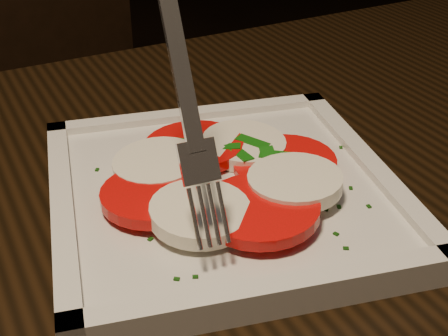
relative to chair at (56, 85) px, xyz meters
The scene contains 4 objects.
chair is the anchor object (origin of this frame).
plate 0.80m from the chair, 92.05° to the right, with size 0.24×0.24×0.01m, color silver.
caprese_salad 0.81m from the chair, 92.04° to the right, with size 0.20×0.20×0.02m.
fork 0.86m from the chair, 95.01° to the right, with size 0.04×0.10×0.18m, color white, non-canonical shape.
Camera 1 is at (-0.08, -0.43, 1.01)m, focal length 50.00 mm.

